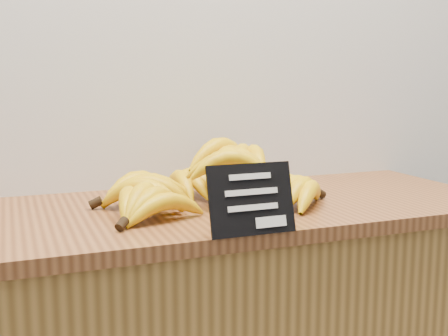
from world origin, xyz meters
The scene contains 3 objects.
counter_top centered at (0.14, 2.75, 0.92)m, with size 1.34×0.54×0.03m, color brown.
chalkboard_sign centered at (0.12, 2.49, 0.99)m, with size 0.17×0.01×0.13m, color black.
banana_pile centered at (0.13, 2.75, 0.98)m, with size 0.54×0.38×0.13m.
Camera 1 is at (-0.29, 1.58, 1.21)m, focal length 45.00 mm.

